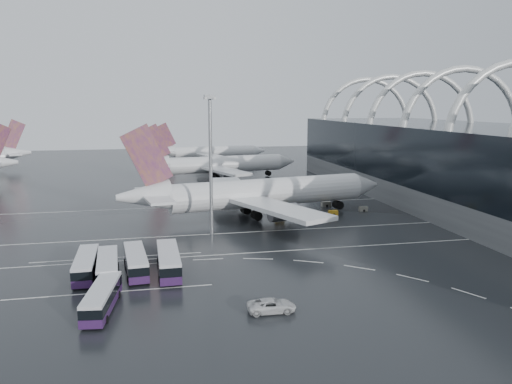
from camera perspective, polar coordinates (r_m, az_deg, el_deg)
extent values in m
plane|color=black|center=(89.36, 0.11, -6.54)|extent=(420.00, 420.00, 0.00)
cube|color=#5D5F62|center=(132.83, 25.28, -0.68)|extent=(42.00, 160.00, 6.00)
cube|color=black|center=(131.51, 25.60, 3.61)|extent=(42.00, 160.00, 14.00)
torus|color=silver|center=(135.26, 22.36, 6.12)|extent=(33.80, 1.80, 33.80)
torus|color=silver|center=(151.34, 18.32, 6.71)|extent=(33.80, 1.80, 33.80)
torus|color=silver|center=(168.03, 15.06, 7.15)|extent=(33.80, 1.80, 33.80)
torus|color=silver|center=(185.16, 12.40, 7.50)|extent=(33.80, 1.80, 33.80)
cube|color=silver|center=(87.49, 0.38, -6.91)|extent=(120.00, 0.25, 0.01)
cube|color=silver|center=(100.70, -1.32, -4.63)|extent=(120.00, 0.25, 0.01)
cube|color=silver|center=(127.62, -3.63, -1.50)|extent=(120.00, 0.25, 0.01)
cube|color=silver|center=(72.68, -16.29, -10.93)|extent=(28.00, 0.25, 0.01)
cube|color=silver|center=(87.79, -15.53, -7.23)|extent=(28.00, 0.25, 0.01)
cylinder|color=silver|center=(113.95, 1.46, -0.02)|extent=(46.25, 14.72, 6.37)
cone|color=silver|center=(126.75, 12.36, 0.78)|extent=(7.65, 7.48, 6.37)
cone|color=silver|center=(105.62, -12.78, -0.46)|extent=(11.97, 8.29, 6.37)
cube|color=#4E1865|center=(104.66, -12.36, 3.96)|extent=(10.52, 2.60, 13.50)
cube|color=silver|center=(106.00, -11.61, -0.38)|extent=(8.50, 20.34, 0.55)
cube|color=silver|center=(100.02, 2.35, -1.83)|extent=(17.66, 28.30, 0.88)
cube|color=silver|center=(125.03, -2.94, 0.57)|extent=(8.34, 27.64, 0.88)
cylinder|color=slate|center=(105.21, 3.09, -2.34)|extent=(6.63, 4.78, 3.73)
cylinder|color=slate|center=(122.97, -0.89, -0.51)|extent=(6.63, 4.78, 3.73)
cube|color=black|center=(113.12, -0.59, -2.36)|extent=(14.25, 9.34, 2.42)
cylinder|color=silver|center=(172.74, -3.50, 3.21)|extent=(39.78, 10.89, 5.66)
cone|color=silver|center=(180.27, 3.44, 3.50)|extent=(6.57, 6.40, 5.66)
cone|color=silver|center=(167.54, -11.61, 3.15)|extent=(10.44, 6.92, 5.66)
cube|color=#4E1865|center=(166.98, -11.37, 5.63)|extent=(9.40, 1.84, 12.01)
cube|color=silver|center=(167.82, -10.95, 3.18)|extent=(6.71, 18.01, 0.49)
cube|color=silver|center=(160.10, -3.62, 2.46)|extent=(14.67, 25.29, 0.78)
cube|color=silver|center=(183.52, -5.73, 3.40)|extent=(8.65, 24.86, 0.78)
cylinder|color=slate|center=(164.40, -2.96, 2.04)|extent=(5.77, 4.01, 3.32)
cylinder|color=slate|center=(181.17, -4.56, 2.77)|extent=(5.77, 4.01, 3.32)
cube|color=black|center=(172.22, -4.73, 1.86)|extent=(12.45, 7.77, 2.15)
cylinder|color=silver|center=(220.43, -4.75, 4.58)|extent=(35.34, 8.22, 5.22)
cone|color=silver|center=(225.51, 0.29, 4.74)|extent=(5.83, 5.67, 5.22)
cone|color=silver|center=(216.84, -10.47, 4.59)|extent=(9.42, 5.98, 5.22)
cube|color=#4E1865|center=(216.42, -10.29, 6.36)|extent=(8.69, 1.29, 11.07)
cube|color=silver|center=(217.04, -10.00, 4.61)|extent=(5.43, 16.50, 0.45)
cube|color=silver|center=(208.78, -5.07, 4.12)|extent=(12.59, 23.38, 0.72)
cube|color=silver|center=(230.77, -6.22, 4.66)|extent=(9.02, 23.12, 0.72)
cylinder|color=slate|center=(212.58, -4.52, 3.79)|extent=(5.20, 3.48, 3.06)
cylinder|color=slate|center=(228.36, -5.40, 4.21)|extent=(5.20, 3.48, 3.06)
cube|color=black|center=(220.08, -5.66, 3.61)|extent=(11.26, 6.67, 1.98)
cone|color=silver|center=(187.36, -27.03, 3.02)|extent=(10.18, 6.06, 5.83)
cone|color=silver|center=(221.19, -25.59, 4.04)|extent=(11.43, 9.16, 5.79)
cube|color=#4E1865|center=(220.52, -26.00, 5.92)|extent=(9.12, 4.22, 12.27)
cube|color=silver|center=(220.90, -26.10, 3.99)|extent=(11.00, 18.32, 0.50)
cube|color=#2B143F|center=(79.97, -18.82, -8.45)|extent=(3.14, 12.86, 1.08)
cube|color=black|center=(79.61, -18.87, -7.64)|extent=(3.19, 12.60, 1.28)
cube|color=silver|center=(79.36, -18.91, -7.05)|extent=(3.14, 12.86, 0.44)
cylinder|color=black|center=(76.10, -18.06, -9.67)|extent=(0.37, 0.99, 0.98)
cylinder|color=black|center=(76.40, -20.13, -9.71)|extent=(0.37, 0.99, 0.98)
cylinder|color=black|center=(83.84, -17.60, -7.81)|extent=(0.37, 0.99, 0.98)
cylinder|color=black|center=(84.12, -19.48, -7.86)|extent=(0.37, 0.99, 0.98)
cube|color=#2B143F|center=(77.99, -16.56, -8.79)|extent=(3.74, 13.13, 1.10)
cube|color=black|center=(77.62, -16.61, -7.95)|extent=(3.78, 12.88, 1.30)
cube|color=silver|center=(77.36, -16.64, -7.34)|extent=(3.74, 13.13, 0.45)
cylinder|color=black|center=(74.17, -15.49, -10.05)|extent=(0.41, 1.02, 1.00)
cylinder|color=black|center=(74.25, -17.67, -10.14)|extent=(0.41, 1.02, 1.00)
cylinder|color=black|center=(82.03, -15.53, -8.09)|extent=(0.41, 1.02, 1.00)
cylinder|color=black|center=(82.10, -17.49, -8.18)|extent=(0.41, 1.02, 1.00)
cube|color=#2B143F|center=(79.46, -13.55, -8.29)|extent=(4.14, 13.26, 1.10)
cube|color=black|center=(79.09, -13.59, -7.46)|extent=(4.17, 13.00, 1.30)
cube|color=silver|center=(78.84, -13.61, -6.85)|extent=(4.14, 13.26, 0.45)
cylinder|color=black|center=(75.73, -12.25, -9.48)|extent=(0.44, 1.03, 1.00)
cylinder|color=black|center=(75.58, -14.38, -9.61)|extent=(0.44, 1.03, 1.00)
cylinder|color=black|center=(83.63, -12.78, -7.61)|extent=(0.44, 1.03, 1.00)
cylinder|color=black|center=(83.49, -14.70, -7.73)|extent=(0.44, 1.03, 1.00)
cube|color=#2B143F|center=(78.41, -9.94, -8.36)|extent=(3.27, 13.91, 1.17)
cube|color=black|center=(78.02, -9.97, -7.47)|extent=(3.33, 13.63, 1.39)
cube|color=silver|center=(77.75, -9.99, -6.81)|extent=(3.27, 13.91, 0.48)
cylinder|color=black|center=(74.43, -8.61, -9.69)|extent=(0.39, 1.07, 1.07)
cylinder|color=black|center=(74.31, -10.92, -9.79)|extent=(0.39, 1.07, 1.07)
cylinder|color=black|center=(82.83, -9.05, -7.64)|extent=(0.39, 1.07, 1.07)
cylinder|color=black|center=(82.72, -11.12, -7.73)|extent=(0.39, 1.07, 1.07)
cube|color=#2B143F|center=(66.78, -17.17, -12.11)|extent=(4.22, 12.43, 1.03)
cube|color=black|center=(66.37, -17.22, -11.21)|extent=(4.24, 12.20, 1.22)
cube|color=silver|center=(66.09, -17.26, -10.55)|extent=(4.22, 12.43, 0.42)
cylinder|color=black|center=(63.14, -16.73, -13.78)|extent=(0.44, 0.97, 0.94)
cylinder|color=black|center=(63.73, -19.09, -13.69)|extent=(0.44, 0.97, 0.94)
cylinder|color=black|center=(70.20, -15.41, -11.24)|extent=(0.44, 0.97, 0.94)
cylinder|color=black|center=(70.74, -17.53, -11.18)|extent=(0.44, 0.97, 0.94)
imported|color=silver|center=(63.46, 1.80, -12.85)|extent=(6.16, 3.02, 1.68)
cylinder|color=gray|center=(97.18, -5.19, 2.77)|extent=(0.66, 0.66, 26.53)
cube|color=gray|center=(96.41, -5.32, 10.78)|extent=(2.08, 2.08, 0.76)
cube|color=silver|center=(96.41, -5.32, 10.61)|extent=(1.89, 1.89, 0.38)
cube|color=#BD8719|center=(117.09, 8.80, -2.37)|extent=(2.10, 1.24, 1.14)
cube|color=slate|center=(126.81, 8.02, -1.36)|extent=(2.33, 1.38, 1.27)
cube|color=#BD8719|center=(111.74, 2.69, -2.86)|extent=(2.07, 1.22, 1.13)
cube|color=slate|center=(123.03, 12.15, -1.89)|extent=(1.98, 1.17, 1.08)
cube|color=#BD8719|center=(122.04, 2.27, -1.71)|extent=(2.39, 1.41, 1.30)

